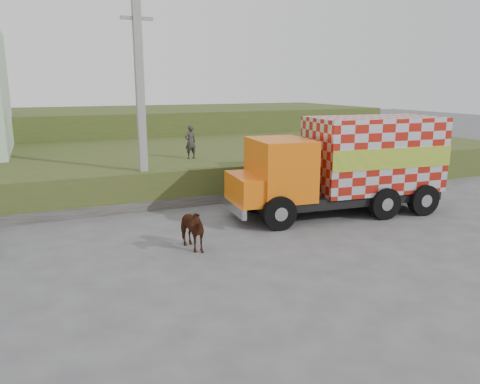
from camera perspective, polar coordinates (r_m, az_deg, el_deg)
name	(u,v)px	position (r m, az deg, el deg)	size (l,w,h in m)	color
ground	(207,238)	(15.15, -4.01, -5.66)	(120.00, 120.00, 0.00)	#474749
embankment	(142,166)	(24.37, -11.90, 3.10)	(40.00, 12.00, 1.50)	#2B4D19
embankment_far	(107,130)	(36.02, -15.88, 7.25)	(40.00, 12.00, 3.00)	#2B4D19
retaining_strip	(122,208)	(18.55, -14.22, -1.87)	(16.00, 0.50, 0.40)	#595651
utility_pole	(141,105)	(18.54, -12.01, 10.38)	(1.20, 0.30, 8.00)	gray
cargo_truck	(347,165)	(18.15, 12.96, 3.28)	(8.35, 3.45, 3.64)	black
cow	(189,228)	(14.04, -6.24, -4.44)	(0.70, 1.54, 1.30)	#351A0D
pedestrian	(190,142)	(21.55, -6.06, 6.09)	(0.56, 0.36, 1.52)	#332F2D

